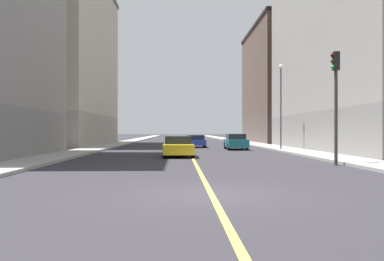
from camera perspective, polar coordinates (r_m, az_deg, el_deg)
name	(u,v)px	position (r m, az deg, el deg)	size (l,w,h in m)	color
ground_plane	(211,194)	(10.90, 2.67, -8.86)	(400.00, 400.00, 0.00)	#2E2B31
sidewalk_left	(242,142)	(60.48, 6.96, -1.57)	(2.53, 168.00, 0.15)	#9E9B93
sidewalk_right	(127,142)	(60.24, -9.09, -1.58)	(2.53, 168.00, 0.15)	#9E9B93
lane_center_stripe	(185,142)	(59.77, -1.05, -1.65)	(0.16, 154.00, 0.01)	#E5D14C
building_left_near	(365,43)	(37.37, 22.99, 11.18)	(10.04, 25.33, 17.89)	gray
building_left_mid	(286,85)	(60.11, 13.08, 6.23)	(10.04, 19.62, 16.50)	brown
building_right_midblock	(61,60)	(50.42, -17.86, 9.32)	(10.04, 23.25, 19.75)	#9D9688
traffic_light_left_near	(336,91)	(20.99, 19.45, 5.21)	(0.40, 0.32, 5.50)	#2D2D2D
street_lamp_left_near	(281,98)	(35.25, 12.32, 4.50)	(0.36, 0.36, 7.13)	#4C4C51
car_yellow	(178,147)	(26.34, -1.96, -2.30)	(2.01, 4.46, 1.34)	gold
car_blue	(196,141)	(41.57, 0.58, -1.51)	(1.89, 4.08, 1.24)	#23389E
car_teal	(236,142)	(36.71, 6.14, -1.58)	(1.84, 4.56, 1.41)	#196670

